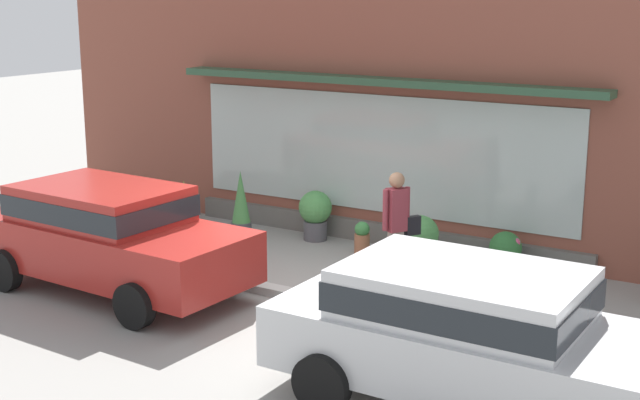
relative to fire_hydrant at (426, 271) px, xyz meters
name	(u,v)px	position (x,y,z in m)	size (l,w,h in m)	color
ground_plane	(283,291)	(-1.95, -0.69, -0.44)	(60.00, 60.00, 0.00)	gray
curb_strip	(275,291)	(-1.95, -0.89, -0.38)	(14.00, 0.24, 0.12)	#B2B2AD
storefront	(386,96)	(-1.95, 2.50, 2.07)	(14.00, 0.81, 5.14)	brown
fire_hydrant	(426,271)	(0.00, 0.00, 0.00)	(0.39, 0.36, 0.86)	#B2B2B7
pedestrian_with_handbag	(397,221)	(-0.65, 0.38, 0.56)	(0.42, 0.56, 1.72)	#9E9384
parked_car_silver	(474,331)	(1.79, -2.75, 0.42)	(4.41, 2.02, 1.51)	silver
parked_car_red	(108,232)	(-4.13, -1.94, 0.44)	(4.35, 2.12, 1.54)	maroon
potted_plant_corner_tall	(505,253)	(0.50, 1.83, -0.13)	(0.51, 0.51, 0.65)	#4C4C51
potted_plant_by_entrance	(420,238)	(-0.77, 1.45, 0.01)	(0.58, 0.58, 0.82)	#33473D
potted_plant_window_right	(184,202)	(-5.76, 1.69, -0.07)	(0.34, 0.34, 0.79)	#33473D
potted_plant_window_left	(241,204)	(-4.29, 1.48, 0.12)	(0.37, 0.37, 1.16)	#4C4C51
potted_plant_near_hydrant	(315,212)	(-2.98, 1.88, 0.05)	(0.58, 0.58, 0.87)	#4C4C51
potted_plant_trailing_edge	(362,238)	(-1.86, 1.53, -0.16)	(0.26, 0.26, 0.56)	#9E6042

